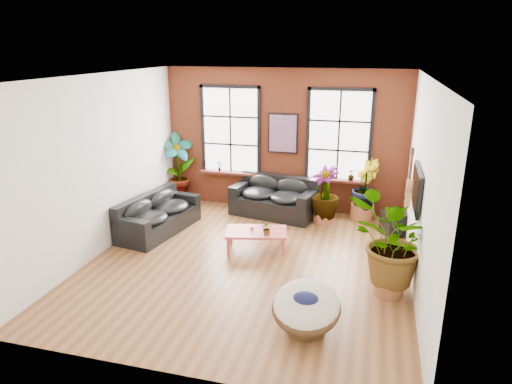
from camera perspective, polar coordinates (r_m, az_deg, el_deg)
room at (r=8.40m, az=-0.79°, el=2.30°), size 6.04×6.54×3.54m
sofa_back at (r=11.22m, az=2.38°, el=-0.74°), size 2.19×1.38×0.93m
sofa_left at (r=10.44m, az=-12.28°, el=-2.87°), size 1.24×2.23×0.83m
coffee_table at (r=9.35m, az=0.02°, el=-5.12°), size 1.36×0.96×0.48m
papasan_chair at (r=6.84m, az=6.29°, el=-14.16°), size 1.02×1.04×0.75m
poster at (r=11.24m, az=3.39°, el=7.33°), size 0.74×0.06×0.98m
tv_wall_unit at (r=8.64m, az=19.16°, el=0.31°), size 0.13×1.86×1.20m
media_box at (r=10.58m, az=17.22°, el=-3.72°), size 0.77×0.72×0.51m
pot_back_left at (r=12.33m, az=-9.63°, el=-0.48°), size 0.53×0.53×0.34m
pot_back_right at (r=11.23m, az=13.11°, el=-2.41°), size 0.55×0.55×0.39m
pot_right_wall at (r=8.12m, az=16.26°, el=-10.97°), size 0.65×0.65×0.37m
pot_mid at (r=10.87m, az=8.37°, el=-2.97°), size 0.54×0.54×0.34m
floor_plant_back_left at (r=12.05m, az=-9.76°, el=3.26°), size 1.10×1.02×1.73m
floor_plant_back_right at (r=11.06m, az=13.41°, el=0.65°), size 0.69×0.81×1.34m
floor_plant_right_wall at (r=7.80m, az=16.78°, el=-6.14°), size 1.79×1.83×1.54m
floor_plant_mid at (r=10.69m, az=8.59°, el=-0.02°), size 0.97×0.97×1.23m
table_plant at (r=9.11m, az=1.40°, el=-4.56°), size 0.27×0.25×0.26m
sill_plant_left at (r=11.82m, az=-4.62°, el=3.28°), size 0.17×0.17×0.27m
sill_plant_right at (r=11.19m, az=11.81°, el=2.12°), size 0.19×0.19×0.27m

